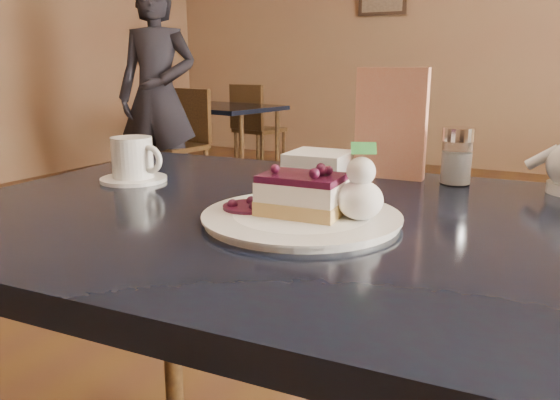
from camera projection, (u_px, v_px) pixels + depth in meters
The scene contains 11 objects.
main_table at pixel (313, 261), 0.91m from camera, with size 1.31×0.92×0.79m.
dessert_plate at pixel (302, 218), 0.84m from camera, with size 0.30×0.30×0.01m, color white.
cheesecake_slice at pixel (302, 195), 0.83m from camera, with size 0.13×0.10×0.06m.
whipped_cream at pixel (360, 200), 0.81m from camera, with size 0.07×0.07×0.06m.
berry_sauce at pixel (249, 207), 0.87m from camera, with size 0.08×0.08×0.01m, color black.
coffee_set at pixel (134, 162), 1.12m from camera, with size 0.15×0.14×0.09m.
menu_card at pixel (391, 124), 1.14m from camera, with size 0.15×0.03×0.23m, color #D5B28C.
sugar_shaker at pixel (457, 156), 1.09m from camera, with size 0.06×0.06×0.12m.
napkin_stack at pixel (319, 164), 1.18m from camera, with size 0.13×0.13×0.05m, color white.
bg_table_far_left at pixel (223, 177), 4.74m from camera, with size 1.01×1.65×1.09m.
patron at pixel (158, 97), 3.90m from camera, with size 0.58×0.38×1.58m, color black.
Camera 1 is at (0.36, -0.66, 1.02)m, focal length 35.00 mm.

